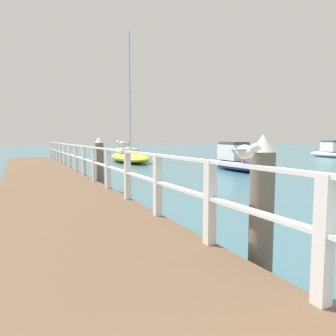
% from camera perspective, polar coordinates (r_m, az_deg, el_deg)
% --- Properties ---
extents(pier_deck, '(2.69, 24.29, 0.47)m').
position_cam_1_polar(pier_deck, '(11.52, -20.88, -2.71)').
color(pier_deck, brown).
rests_on(pier_deck, ground_plane).
extents(pier_railing, '(0.12, 22.81, 1.05)m').
position_cam_1_polar(pier_railing, '(11.60, -14.80, 1.90)').
color(pier_railing, white).
rests_on(pier_railing, pier_deck).
extents(dock_piling_near, '(0.29, 0.29, 1.83)m').
position_cam_1_polar(dock_piling_near, '(3.85, 16.38, -7.78)').
color(dock_piling_near, '#6B6056').
rests_on(dock_piling_near, ground_plane).
extents(dock_piling_far, '(0.29, 0.29, 1.83)m').
position_cam_1_polar(dock_piling_far, '(11.00, -12.14, 0.77)').
color(dock_piling_far, '#6B6056').
rests_on(dock_piling_far, ground_plane).
extents(seagull_foreground, '(0.20, 0.48, 0.21)m').
position_cam_1_polar(seagull_foreground, '(3.38, 13.70, 2.97)').
color(seagull_foreground, white).
rests_on(seagull_foreground, pier_railing).
extents(seagull_background, '(0.41, 0.32, 0.21)m').
position_cam_1_polar(seagull_background, '(7.16, -8.16, 4.26)').
color(seagull_background, white).
rests_on(seagull_background, pier_railing).
extents(boat_1, '(2.99, 7.16, 9.40)m').
position_cam_1_polar(boat_1, '(24.09, -6.95, 2.09)').
color(boat_1, gold).
rests_on(boat_1, ground_plane).
extents(boat_2, '(2.41, 5.41, 1.57)m').
position_cam_1_polar(boat_2, '(18.35, 12.11, 1.31)').
color(boat_2, navy).
rests_on(boat_2, ground_plane).
extents(boat_4, '(2.46, 4.70, 1.56)m').
position_cam_1_polar(boat_4, '(33.52, 26.72, 2.64)').
color(boat_4, white).
rests_on(boat_4, ground_plane).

